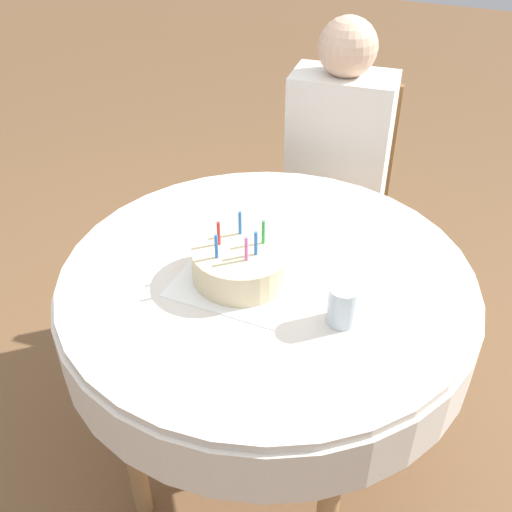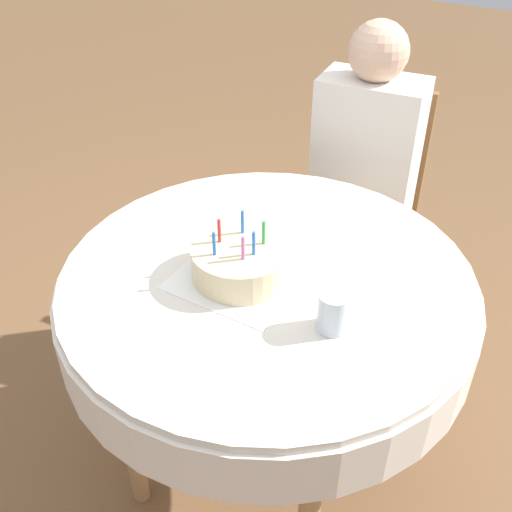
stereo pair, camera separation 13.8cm
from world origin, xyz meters
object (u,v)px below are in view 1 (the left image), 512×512
Objects in this scene: person at (336,166)px; birthday_cake at (242,262)px; chair at (337,204)px; drinking_glass at (343,305)px.

person is 5.12× the size of birthday_cake.
chair and birthday_cake have the same top height.
birthday_cake is at bearing -94.67° from chair.
chair is 10.10× the size of drinking_glass.
birthday_cake is at bearing -95.23° from person.
chair is 4.00× the size of birthday_cake.
chair is 0.93m from birthday_cake.
birthday_cake is 2.52× the size of drinking_glass.
drinking_glass is at bearing -78.07° from person.
person is at bearing 107.70° from drinking_glass.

